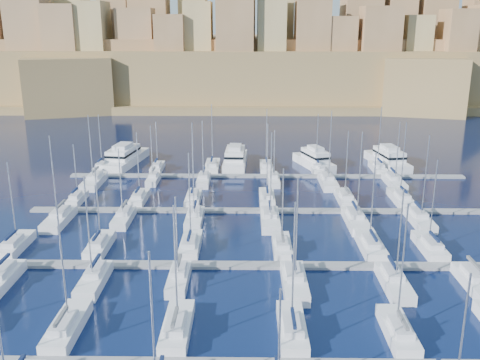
{
  "coord_description": "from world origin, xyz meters",
  "views": [
    {
      "loc": [
        -4.3,
        -77.96,
        31.62
      ],
      "look_at": [
        -5.39,
        6.0,
        6.93
      ],
      "focal_mm": 40.0,
      "sensor_mm": 36.0,
      "label": 1
    }
  ],
  "objects_px": {
    "sailboat_4": "(398,331)",
    "motor_yacht_b": "(235,158)",
    "motor_yacht_d": "(388,159)",
    "sailboat_2": "(177,327)",
    "motor_yacht_c": "(314,160)",
    "motor_yacht_a": "(124,157)"
  },
  "relations": [
    {
      "from": "motor_yacht_c",
      "to": "sailboat_4",
      "type": "bearing_deg",
      "value": -89.6
    },
    {
      "from": "motor_yacht_b",
      "to": "motor_yacht_c",
      "type": "xyz_separation_m",
      "value": [
        18.06,
        -1.04,
        -0.0
      ]
    },
    {
      "from": "motor_yacht_b",
      "to": "motor_yacht_c",
      "type": "height_order",
      "value": "same"
    },
    {
      "from": "sailboat_2",
      "to": "motor_yacht_a",
      "type": "relative_size",
      "value": 0.76
    },
    {
      "from": "motor_yacht_a",
      "to": "motor_yacht_b",
      "type": "height_order",
      "value": "same"
    },
    {
      "from": "sailboat_4",
      "to": "sailboat_2",
      "type": "bearing_deg",
      "value": 179.19
    },
    {
      "from": "sailboat_2",
      "to": "motor_yacht_d",
      "type": "distance_m",
      "value": 80.24
    },
    {
      "from": "sailboat_4",
      "to": "motor_yacht_d",
      "type": "relative_size",
      "value": 0.88
    },
    {
      "from": "motor_yacht_c",
      "to": "motor_yacht_a",
      "type": "bearing_deg",
      "value": 177.33
    },
    {
      "from": "sailboat_4",
      "to": "motor_yacht_a",
      "type": "relative_size",
      "value": 0.79
    },
    {
      "from": "sailboat_4",
      "to": "motor_yacht_d",
      "type": "height_order",
      "value": "sailboat_4"
    },
    {
      "from": "sailboat_4",
      "to": "motor_yacht_d",
      "type": "xyz_separation_m",
      "value": [
        16.53,
        70.04,
        0.98
      ]
    },
    {
      "from": "motor_yacht_a",
      "to": "motor_yacht_c",
      "type": "bearing_deg",
      "value": -2.67
    },
    {
      "from": "motor_yacht_d",
      "to": "motor_yacht_c",
      "type": "bearing_deg",
      "value": -176.39
    },
    {
      "from": "sailboat_4",
      "to": "motor_yacht_a",
      "type": "distance_m",
      "value": 83.75
    },
    {
      "from": "sailboat_2",
      "to": "motor_yacht_b",
      "type": "relative_size",
      "value": 0.88
    },
    {
      "from": "motor_yacht_c",
      "to": "motor_yacht_d",
      "type": "distance_m",
      "value": 17.05
    },
    {
      "from": "motor_yacht_b",
      "to": "motor_yacht_a",
      "type": "bearing_deg",
      "value": 177.77
    },
    {
      "from": "motor_yacht_d",
      "to": "sailboat_2",
      "type": "bearing_deg",
      "value": -119.68
    },
    {
      "from": "motor_yacht_c",
      "to": "sailboat_2",
      "type": "bearing_deg",
      "value": -108.31
    },
    {
      "from": "sailboat_4",
      "to": "motor_yacht_b",
      "type": "bearing_deg",
      "value": 104.84
    },
    {
      "from": "sailboat_2",
      "to": "motor_yacht_c",
      "type": "height_order",
      "value": "sailboat_2"
    }
  ]
}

